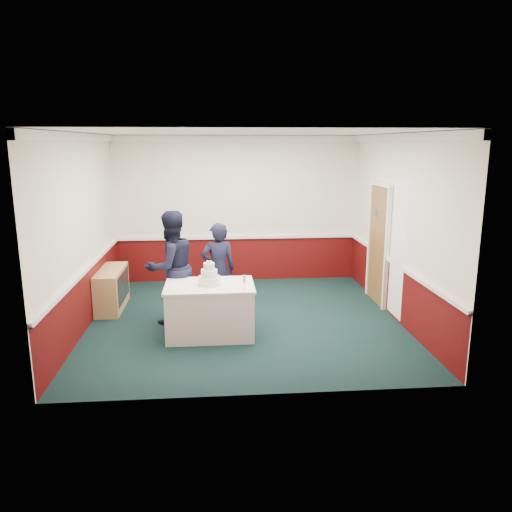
{
  "coord_description": "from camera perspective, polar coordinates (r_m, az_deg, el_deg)",
  "views": [
    {
      "loc": [
        -0.47,
        -7.75,
        2.85
      ],
      "look_at": [
        0.18,
        -0.1,
        1.1
      ],
      "focal_mm": 35.0,
      "sensor_mm": 36.0,
      "label": 1
    }
  ],
  "objects": [
    {
      "name": "room_shell",
      "position": [
        8.43,
        -1.09,
        6.81
      ],
      "size": [
        5.0,
        5.0,
        3.0
      ],
      "color": "silver",
      "rests_on": "ground"
    },
    {
      "name": "person_woman",
      "position": [
        8.32,
        -4.34,
        -1.55
      ],
      "size": [
        0.63,
        0.47,
        1.58
      ],
      "primitive_type": "imported",
      "rotation": [
        0.0,
        0.0,
        3.31
      ],
      "color": "black",
      "rests_on": "ground"
    },
    {
      "name": "champagne_flute",
      "position": [
        7.16,
        -1.37,
        -2.74
      ],
      "size": [
        0.05,
        0.05,
        0.21
      ],
      "color": "silver",
      "rests_on": "cake_table"
    },
    {
      "name": "wedding_cake",
      "position": [
        7.43,
        -5.36,
        -2.44
      ],
      "size": [
        0.35,
        0.35,
        0.36
      ],
      "color": "white",
      "rests_on": "cake_table"
    },
    {
      "name": "ground",
      "position": [
        8.27,
        -1.3,
        -7.32
      ],
      "size": [
        5.0,
        5.0,
        0.0
      ],
      "primitive_type": "plane",
      "color": "black",
      "rests_on": "ground"
    },
    {
      "name": "person_man",
      "position": [
        8.07,
        -9.69,
        -1.28
      ],
      "size": [
        1.12,
        1.07,
        1.82
      ],
      "primitive_type": "imported",
      "rotation": [
        0.0,
        0.0,
        3.76
      ],
      "color": "black",
      "rests_on": "ground"
    },
    {
      "name": "sideboard",
      "position": [
        9.1,
        -16.14,
        -3.63
      ],
      "size": [
        0.41,
        1.2,
        0.7
      ],
      "color": "tan",
      "rests_on": "ground"
    },
    {
      "name": "cake_knife",
      "position": [
        7.26,
        -5.59,
        -3.68
      ],
      "size": [
        0.07,
        0.22,
        0.0
      ],
      "primitive_type": "cube",
      "rotation": [
        0.0,
        0.0,
        -0.24
      ],
      "color": "silver",
      "rests_on": "cake_table"
    },
    {
      "name": "cake_table",
      "position": [
        7.57,
        -5.28,
        -6.09
      ],
      "size": [
        1.32,
        0.92,
        0.79
      ],
      "color": "white",
      "rests_on": "ground"
    }
  ]
}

